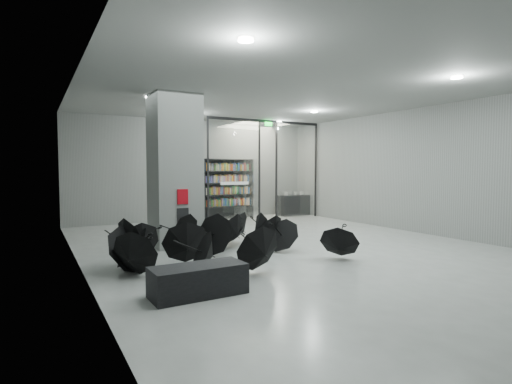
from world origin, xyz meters
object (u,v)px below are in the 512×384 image
bookshelf (227,189)px  umbrella_cluster (209,247)px  shop_counter (294,205)px  column (175,171)px  bench (198,280)px

bookshelf → umbrella_cluster: bookshelf is taller
bookshelf → shop_counter: size_ratio=1.65×
column → shop_counter: column is taller
bench → bookshelf: size_ratio=0.63×
column → bookshelf: size_ratio=1.63×
shop_counter → bookshelf: bearing=165.8°
shop_counter → umbrella_cluster: 9.19m
column → shop_counter: bearing=32.1°
bookshelf → umbrella_cluster: size_ratio=0.43×
bench → bookshelf: bearing=61.1°
umbrella_cluster → column: bearing=92.7°
shop_counter → umbrella_cluster: umbrella_cluster is taller
bookshelf → column: bearing=-136.7°
bench → umbrella_cluster: size_ratio=0.27×
column → bench: bearing=-103.3°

